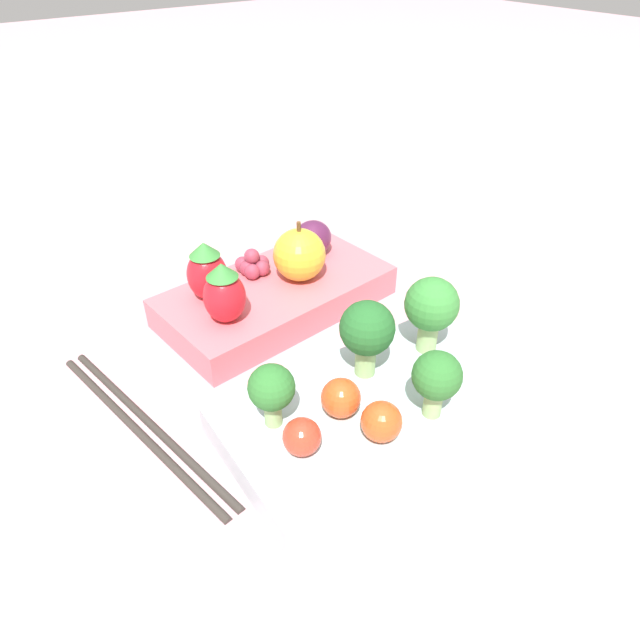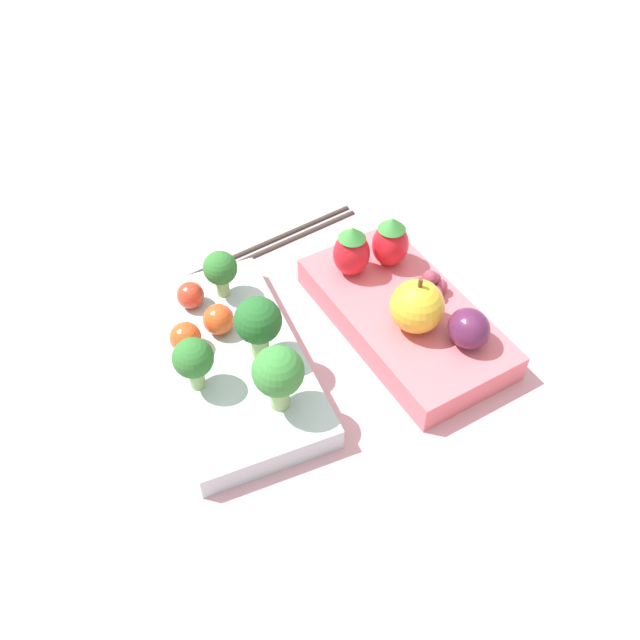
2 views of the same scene
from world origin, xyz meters
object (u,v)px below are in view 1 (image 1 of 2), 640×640
cherry_tomato_0 (341,398)px  chopsticks_pair (143,424)px  cherry_tomato_1 (302,437)px  strawberry_0 (207,272)px  broccoli_floret_1 (437,378)px  cherry_tomato_2 (381,422)px  bento_box_fruit (276,296)px  broccoli_floret_2 (272,389)px  plum (313,238)px  bento_box_savoury (376,408)px  apple (299,255)px  broccoli_floret_3 (431,307)px  grape_cluster (252,265)px  broccoli_floret_0 (368,330)px  strawberry_1 (224,293)px

cherry_tomato_0 → chopsticks_pair: cherry_tomato_0 is taller
cherry_tomato_1 → strawberry_0: (-0.04, -0.18, 0.02)m
cherry_tomato_0 → broccoli_floret_1: bearing=142.1°
cherry_tomato_2 → bento_box_fruit: bearing=-103.5°
broccoli_floret_2 → cherry_tomato_0: bearing=154.6°
plum → bento_box_savoury: bearing=66.2°
broccoli_floret_2 → apple: size_ratio=0.85×
bento_box_fruit → strawberry_0: bearing=-15.4°
cherry_tomato_0 → plum: plum is taller
broccoli_floret_2 → broccoli_floret_3: (-0.14, 0.01, 0.01)m
broccoli_floret_3 → cherry_tomato_1: bearing=10.5°
broccoli_floret_2 → grape_cluster: (-0.09, -0.17, -0.02)m
strawberry_0 → broccoli_floret_1: bearing=104.2°
bento_box_fruit → cherry_tomato_0: cherry_tomato_0 is taller
broccoli_floret_1 → grape_cluster: size_ratio=1.49×
strawberry_0 → chopsticks_pair: (0.10, 0.08, -0.05)m
cherry_tomato_1 → apple: 0.20m
cherry_tomato_0 → cherry_tomato_2: 0.03m
bento_box_savoury → broccoli_floret_0: size_ratio=3.73×
bento_box_fruit → cherry_tomato_2: size_ratio=7.93×
strawberry_1 → broccoli_floret_0: bearing=114.3°
cherry_tomato_2 → apple: bearing=-110.3°
broccoli_floret_3 → chopsticks_pair: size_ratio=0.29×
plum → broccoli_floret_3: bearing=84.9°
cherry_tomato_0 → cherry_tomato_1: 0.04m
cherry_tomato_0 → plum: 0.21m
cherry_tomato_2 → grape_cluster: size_ratio=0.79×
broccoli_floret_1 → apple: (-0.03, -0.19, -0.00)m
cherry_tomato_2 → grape_cluster: 0.22m
strawberry_0 → grape_cluster: bearing=-166.9°
broccoli_floret_1 → strawberry_0: bearing=-75.8°
broccoli_floret_0 → cherry_tomato_0: 0.05m
strawberry_1 → chopsticks_pair: 0.12m
apple → cherry_tomato_0: bearing=63.6°
bento_box_fruit → plum: 0.07m
broccoli_floret_0 → broccoli_floret_1: (-0.01, 0.06, -0.01)m
broccoli_floret_0 → bento_box_fruit: bearing=-94.6°
strawberry_0 → plum: size_ratio=1.41×
broccoli_floret_2 → broccoli_floret_1: bearing=147.4°
cherry_tomato_0 → grape_cluster: bearing=-103.9°
strawberry_0 → bento_box_savoury: bearing=101.3°
bento_box_savoury → strawberry_1: size_ratio=4.30×
broccoli_floret_1 → strawberry_0: (0.05, -0.21, -0.00)m
bento_box_savoury → grape_cluster: (-0.02, -0.19, 0.03)m
broccoli_floret_1 → broccoli_floret_3: size_ratio=0.81×
broccoli_floret_2 → cherry_tomato_2: (-0.05, 0.05, -0.02)m
broccoli_floret_3 → plum: size_ratio=1.66×
apple → chopsticks_pair: (0.18, 0.06, -0.05)m
bento_box_fruit → apple: size_ratio=3.84×
apple → cherry_tomato_2: bearing=69.7°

